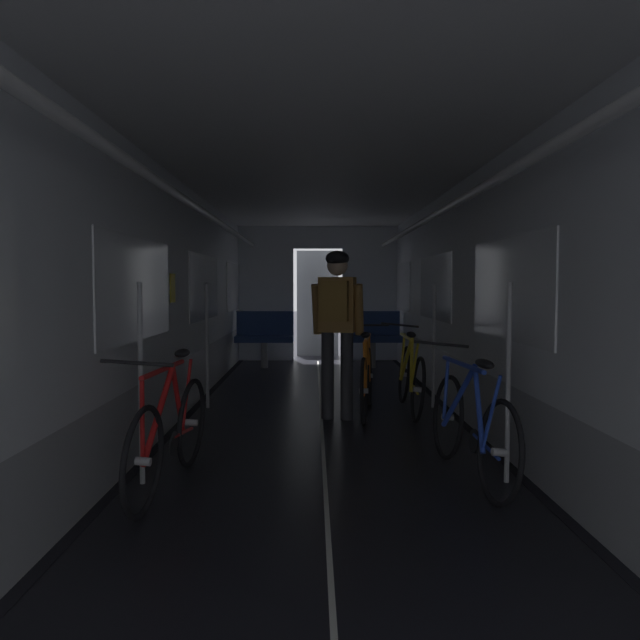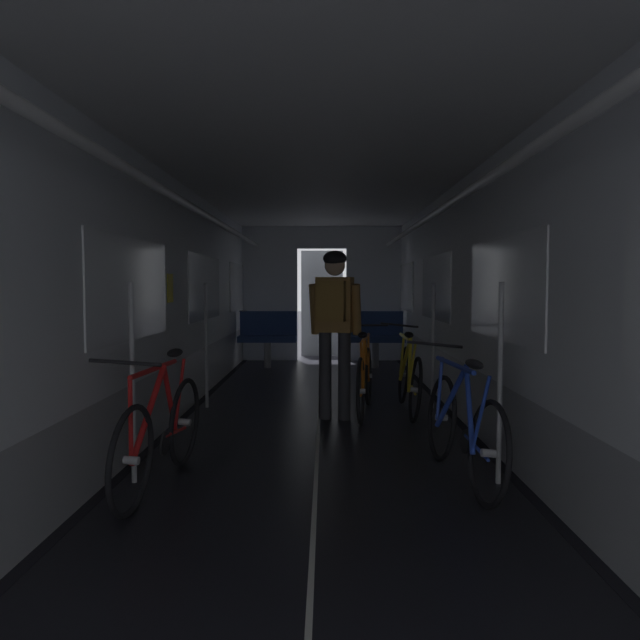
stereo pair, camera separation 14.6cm
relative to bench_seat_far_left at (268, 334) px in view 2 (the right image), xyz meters
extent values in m
cube|color=black|center=(-0.51, -4.82, -0.56)|extent=(0.08, 11.50, 0.01)
cube|color=black|center=(2.31, -4.82, -0.56)|extent=(0.08, 11.50, 0.01)
cube|color=beige|center=(0.90, -4.82, -0.56)|extent=(0.03, 11.27, 0.00)
cube|color=#9EA0A5|center=(-0.61, -4.82, -0.27)|extent=(0.12, 11.50, 0.60)
cube|color=silver|center=(-0.61, -4.82, 0.96)|extent=(0.12, 11.50, 1.85)
cube|color=white|center=(-0.54, -5.40, 0.78)|extent=(0.02, 1.90, 0.80)
cube|color=white|center=(-0.54, -2.52, 0.78)|extent=(0.02, 1.90, 0.80)
cube|color=white|center=(-0.54, 0.35, 0.78)|extent=(0.02, 1.90, 0.80)
cube|color=yellow|center=(-0.54, -4.25, 0.78)|extent=(0.01, 0.20, 0.28)
cylinder|color=white|center=(-0.27, -4.82, 1.53)|extent=(0.07, 11.04, 0.07)
cylinder|color=#B7BABF|center=(-0.37, -5.97, 0.13)|extent=(0.04, 0.04, 1.40)
cylinder|color=#B7BABF|center=(-0.37, -3.37, 0.13)|extent=(0.04, 0.04, 1.40)
cube|color=#9EA0A5|center=(2.41, -4.82, -0.27)|extent=(0.12, 11.50, 0.60)
cube|color=silver|center=(2.41, -4.82, 0.96)|extent=(0.12, 11.50, 1.85)
cube|color=white|center=(2.35, -5.40, 0.78)|extent=(0.02, 1.90, 0.80)
cube|color=white|center=(2.35, -2.52, 0.78)|extent=(0.02, 1.90, 0.80)
cube|color=white|center=(2.35, 0.35, 0.78)|extent=(0.02, 1.90, 0.80)
cube|color=yellow|center=(2.35, -5.33, 0.78)|extent=(0.01, 0.20, 0.28)
cylinder|color=white|center=(2.07, -4.82, 1.53)|extent=(0.07, 11.04, 0.07)
cylinder|color=#B7BABF|center=(2.17, -5.97, 0.13)|extent=(0.04, 0.04, 1.40)
cylinder|color=#B7BABF|center=(2.17, -3.37, 0.13)|extent=(0.04, 0.04, 1.40)
cube|color=silver|center=(-0.05, 0.99, 0.66)|extent=(1.00, 0.12, 2.45)
cube|color=silver|center=(1.85, 0.99, 0.66)|extent=(1.00, 0.12, 2.45)
cube|color=silver|center=(0.90, 0.99, 1.68)|extent=(0.90, 0.12, 0.40)
cube|color=#4C4F54|center=(0.90, 1.69, 0.46)|extent=(0.81, 0.04, 2.05)
cube|color=white|center=(0.90, -4.82, 1.94)|extent=(3.14, 11.62, 0.12)
cylinder|color=gray|center=(0.00, -0.07, -0.35)|extent=(0.12, 0.12, 0.44)
cube|color=#2D4784|center=(0.00, -0.07, -0.08)|extent=(0.96, 0.44, 0.10)
cube|color=#2D4784|center=(0.00, 0.12, 0.17)|extent=(0.96, 0.08, 0.40)
torus|color=gray|center=(-0.43, 0.15, 0.37)|extent=(0.14, 0.14, 0.02)
cylinder|color=gray|center=(1.80, -0.07, -0.35)|extent=(0.12, 0.12, 0.44)
cube|color=#2D4784|center=(1.80, -0.07, -0.08)|extent=(0.96, 0.44, 0.10)
cube|color=#2D4784|center=(1.80, 0.12, 0.17)|extent=(0.96, 0.08, 0.40)
torus|color=gray|center=(1.37, 0.15, 0.37)|extent=(0.14, 0.14, 0.02)
torus|color=black|center=(1.98, -6.41, -0.23)|extent=(0.17, 0.68, 0.67)
cylinder|color=#B2B2B7|center=(1.98, -6.41, -0.23)|extent=(0.10, 0.06, 0.06)
torus|color=black|center=(1.89, -5.39, -0.23)|extent=(0.17, 0.68, 0.67)
cylinder|color=#B2B2B7|center=(1.89, -5.39, -0.23)|extent=(0.10, 0.06, 0.06)
cylinder|color=#2342B7|center=(1.89, -5.71, -0.02)|extent=(0.14, 0.54, 0.56)
cylinder|color=#2342B7|center=(1.93, -6.11, -0.02)|extent=(0.07, 0.35, 0.55)
cylinder|color=#2342B7|center=(1.88, -5.86, 0.25)|extent=(0.12, 0.82, 0.04)
cylinder|color=#2342B7|center=(1.95, -6.34, 0.01)|extent=(0.09, 0.16, 0.49)
cylinder|color=#2342B7|center=(1.96, -6.18, -0.26)|extent=(0.06, 0.45, 0.07)
cylinder|color=#2342B7|center=(1.86, -5.42, 0.01)|extent=(0.07, 0.09, 0.49)
cylinder|color=black|center=(1.95, -5.96, -0.28)|extent=(0.05, 0.17, 0.17)
ellipsoid|color=black|center=(1.92, -6.29, 0.31)|extent=(0.12, 0.25, 0.07)
cylinder|color=black|center=(1.83, -5.41, 0.35)|extent=(0.44, 0.07, 0.07)
torus|color=black|center=(-0.10, -5.57, -0.23)|extent=(0.13, 0.67, 0.67)
cylinder|color=#B2B2B7|center=(-0.10, -5.57, -0.23)|extent=(0.10, 0.06, 0.05)
torus|color=black|center=(-0.19, -6.58, -0.23)|extent=(0.13, 0.67, 0.67)
cylinder|color=#B2B2B7|center=(-0.19, -6.58, -0.23)|extent=(0.10, 0.06, 0.05)
cylinder|color=red|center=(-0.17, -6.27, -0.01)|extent=(0.11, 0.54, 0.56)
cylinder|color=red|center=(-0.14, -5.86, -0.01)|extent=(0.04, 0.35, 0.55)
cylinder|color=red|center=(-0.17, -6.11, 0.25)|extent=(0.10, 0.82, 0.04)
cylinder|color=red|center=(-0.12, -5.64, 0.01)|extent=(0.06, 0.16, 0.49)
cylinder|color=red|center=(-0.12, -5.79, -0.26)|extent=(0.06, 0.45, 0.07)
cylinder|color=red|center=(-0.20, -6.55, 0.01)|extent=(0.05, 0.09, 0.49)
cylinder|color=black|center=(-0.14, -6.02, -0.28)|extent=(0.03, 0.17, 0.17)
ellipsoid|color=black|center=(-0.14, -5.69, 0.31)|extent=(0.11, 0.25, 0.06)
cylinder|color=black|center=(-0.22, -6.57, 0.35)|extent=(0.44, 0.06, 0.05)
torus|color=black|center=(1.87, -4.12, -0.23)|extent=(0.11, 0.67, 0.67)
cylinder|color=#B2B2B7|center=(1.87, -4.12, -0.23)|extent=(0.10, 0.05, 0.06)
torus|color=black|center=(1.89, -3.10, -0.23)|extent=(0.11, 0.67, 0.67)
cylinder|color=#B2B2B7|center=(1.89, -3.10, -0.23)|extent=(0.10, 0.05, 0.06)
cylinder|color=yellow|center=(1.86, -3.42, -0.02)|extent=(0.09, 0.54, 0.56)
cylinder|color=yellow|center=(1.85, -3.83, -0.02)|extent=(0.09, 0.34, 0.55)
cylinder|color=yellow|center=(1.83, -3.57, 0.25)|extent=(0.05, 0.82, 0.04)
cylinder|color=yellow|center=(1.85, -4.05, 0.01)|extent=(0.07, 0.16, 0.49)
cylinder|color=yellow|center=(1.87, -3.90, -0.26)|extent=(0.04, 0.45, 0.07)
cylinder|color=yellow|center=(1.86, -3.13, 0.01)|extent=(0.08, 0.09, 0.49)
cylinder|color=black|center=(1.88, -3.67, -0.28)|extent=(0.03, 0.17, 0.17)
ellipsoid|color=black|center=(1.82, -4.00, 0.31)|extent=(0.10, 0.24, 0.07)
cylinder|color=black|center=(1.83, -3.11, 0.35)|extent=(0.44, 0.03, 0.07)
cylinder|color=#2D2D33|center=(0.97, -3.93, -0.12)|extent=(0.13, 0.13, 0.90)
cylinder|color=#2D2D33|center=(1.16, -3.97, -0.12)|extent=(0.13, 0.13, 0.90)
cube|color=olive|center=(1.07, -3.95, 0.61)|extent=(0.40, 0.29, 0.56)
cylinder|color=olive|center=(0.86, -3.88, 0.56)|extent=(0.13, 0.21, 0.53)
cylinder|color=olive|center=(1.28, -3.98, 0.56)|extent=(0.13, 0.21, 0.53)
sphere|color=beige|center=(1.07, -3.95, 1.01)|extent=(0.21, 0.21, 0.21)
ellipsoid|color=black|center=(1.07, -3.95, 1.08)|extent=(0.30, 0.33, 0.16)
cube|color=olive|center=(1.03, -4.12, 0.65)|extent=(0.31, 0.22, 0.40)
torus|color=black|center=(1.32, -4.21, -0.23)|extent=(0.14, 0.67, 0.67)
cylinder|color=#B2B2B7|center=(1.32, -4.21, -0.23)|extent=(0.10, 0.06, 0.05)
torus|color=black|center=(1.46, -3.20, -0.23)|extent=(0.14, 0.67, 0.67)
cylinder|color=#B2B2B7|center=(1.46, -3.20, -0.23)|extent=(0.10, 0.06, 0.05)
cylinder|color=orange|center=(1.42, -3.51, -0.01)|extent=(0.12, 0.54, 0.56)
cylinder|color=orange|center=(1.36, -3.91, -0.01)|extent=(0.08, 0.34, 0.55)
cylinder|color=orange|center=(1.40, -3.66, 0.25)|extent=(0.15, 0.82, 0.03)
cylinder|color=orange|center=(1.33, -4.14, 0.01)|extent=(0.05, 0.16, 0.49)
cylinder|color=orange|center=(1.35, -3.98, -0.26)|extent=(0.09, 0.45, 0.07)
cylinder|color=orange|center=(1.46, -3.23, 0.01)|extent=(0.03, 0.09, 0.49)
cylinder|color=black|center=(1.38, -3.76, -0.28)|extent=(0.04, 0.17, 0.17)
ellipsoid|color=black|center=(1.34, -4.09, 0.31)|extent=(0.12, 0.25, 0.06)
cylinder|color=black|center=(1.47, -3.21, 0.35)|extent=(0.44, 0.09, 0.03)
camera|label=1|loc=(0.82, -10.12, 0.81)|focal=33.98mm
camera|label=2|loc=(0.97, -10.12, 0.81)|focal=33.98mm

